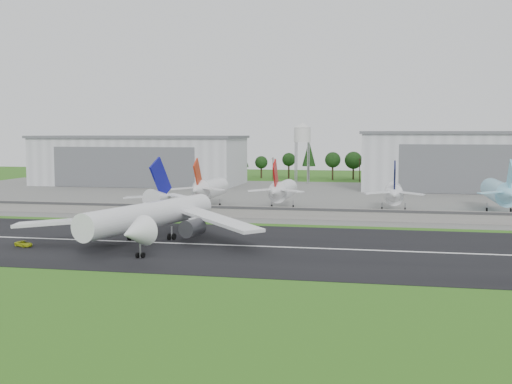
% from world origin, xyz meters
% --- Properties ---
extents(ground, '(600.00, 600.00, 0.00)m').
position_xyz_m(ground, '(0.00, 0.00, 0.00)').
color(ground, '#205F16').
rests_on(ground, ground).
extents(runway, '(320.00, 60.00, 0.10)m').
position_xyz_m(runway, '(0.00, 10.00, 0.05)').
color(runway, black).
rests_on(runway, ground).
extents(runway_centerline, '(220.00, 1.00, 0.02)m').
position_xyz_m(runway_centerline, '(0.00, 10.00, 0.11)').
color(runway_centerline, white).
rests_on(runway_centerline, runway).
extents(apron, '(320.00, 150.00, 0.10)m').
position_xyz_m(apron, '(0.00, 120.00, 0.05)').
color(apron, slate).
rests_on(apron, ground).
extents(blast_fence, '(240.00, 0.61, 3.50)m').
position_xyz_m(blast_fence, '(0.00, 54.99, 1.81)').
color(blast_fence, gray).
rests_on(blast_fence, ground).
extents(hangar_west, '(97.00, 44.00, 23.20)m').
position_xyz_m(hangar_west, '(-80.00, 164.92, 11.63)').
color(hangar_west, silver).
rests_on(hangar_west, ground).
extents(hangar_east, '(102.00, 47.00, 25.20)m').
position_xyz_m(hangar_east, '(75.00, 164.92, 12.63)').
color(hangar_east, silver).
rests_on(hangar_east, ground).
extents(water_tower, '(8.40, 8.40, 29.40)m').
position_xyz_m(water_tower, '(-5.00, 185.00, 24.55)').
color(water_tower, '#99999E').
rests_on(water_tower, ground).
extents(utility_poles, '(230.00, 3.00, 12.00)m').
position_xyz_m(utility_poles, '(0.00, 200.00, 0.00)').
color(utility_poles, black).
rests_on(utility_poles, ground).
extents(treeline, '(320.00, 16.00, 22.00)m').
position_xyz_m(treeline, '(0.00, 215.00, 0.00)').
color(treeline, black).
rests_on(treeline, ground).
extents(main_airliner, '(55.42, 58.51, 18.17)m').
position_xyz_m(main_airliner, '(-16.10, 9.58, 4.89)').
color(main_airliner, white).
rests_on(main_airliner, runway).
extents(ground_vehicle, '(4.80, 3.60, 1.21)m').
position_xyz_m(ground_vehicle, '(-40.97, -0.45, 0.71)').
color(ground_vehicle, '#B7C517').
rests_on(ground_vehicle, runway).
extents(parked_jet_red_a, '(7.36, 31.29, 16.82)m').
position_xyz_m(parked_jet_red_a, '(-21.63, 76.58, 6.30)').
color(parked_jet_red_a, white).
rests_on(parked_jet_red_a, ground).
extents(parked_jet_red_b, '(7.36, 31.29, 16.69)m').
position_xyz_m(parked_jet_red_b, '(2.58, 76.56, 6.18)').
color(parked_jet_red_b, white).
rests_on(parked_jet_red_b, ground).
extents(parked_jet_navy, '(7.36, 31.29, 16.56)m').
position_xyz_m(parked_jet_navy, '(37.41, 76.54, 6.06)').
color(parked_jet_navy, white).
rests_on(parked_jet_navy, ground).
extents(parked_jet_skyblue, '(7.36, 37.29, 17.08)m').
position_xyz_m(parked_jet_skyblue, '(69.14, 81.61, 6.50)').
color(parked_jet_skyblue, '#8ED8F6').
rests_on(parked_jet_skyblue, ground).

